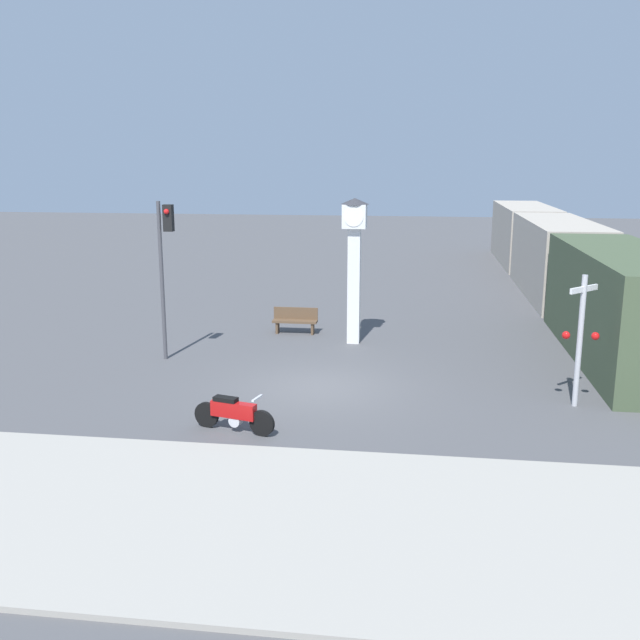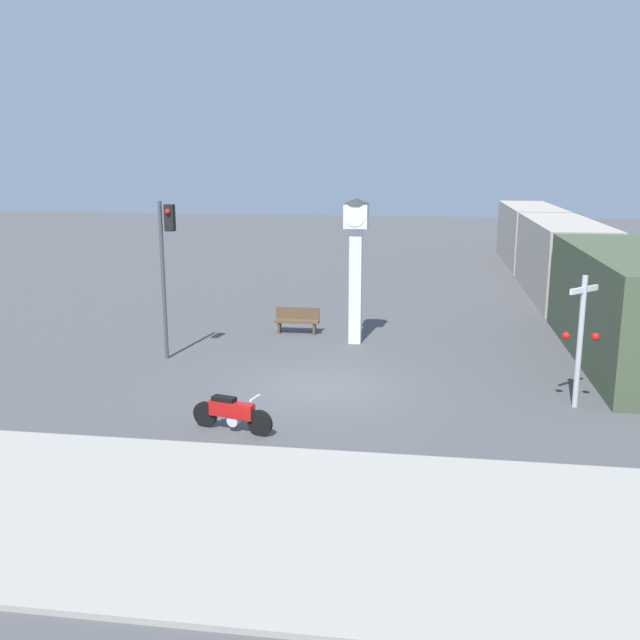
{
  "view_description": "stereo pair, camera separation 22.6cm",
  "coord_description": "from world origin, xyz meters",
  "px_view_note": "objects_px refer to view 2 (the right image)",
  "views": [
    {
      "loc": [
        2.55,
        -18.46,
        6.15
      ],
      "look_at": [
        -0.04,
        0.46,
        1.8
      ],
      "focal_mm": 40.0,
      "sensor_mm": 36.0,
      "label": 1
    },
    {
      "loc": [
        2.78,
        -18.43,
        6.15
      ],
      "look_at": [
        -0.04,
        0.46,
        1.8
      ],
      "focal_mm": 40.0,
      "sensor_mm": 36.0,
      "label": 2
    }
  ],
  "objects_px": {
    "freight_train": "(562,259)",
    "traffic_light": "(166,253)",
    "motorcycle": "(232,413)",
    "clock_tower": "(356,250)",
    "bench": "(297,320)",
    "railroad_crossing_signal": "(580,336)"
  },
  "relations": [
    {
      "from": "motorcycle",
      "to": "traffic_light",
      "type": "height_order",
      "value": "traffic_light"
    },
    {
      "from": "railroad_crossing_signal",
      "to": "bench",
      "type": "relative_size",
      "value": 2.1
    },
    {
      "from": "motorcycle",
      "to": "railroad_crossing_signal",
      "type": "bearing_deg",
      "value": 33.95
    },
    {
      "from": "clock_tower",
      "to": "freight_train",
      "type": "relative_size",
      "value": 0.15
    },
    {
      "from": "traffic_light",
      "to": "railroad_crossing_signal",
      "type": "height_order",
      "value": "traffic_light"
    },
    {
      "from": "clock_tower",
      "to": "freight_train",
      "type": "xyz_separation_m",
      "value": [
        8.41,
        9.87,
        -1.48
      ]
    },
    {
      "from": "clock_tower",
      "to": "bench",
      "type": "distance_m",
      "value": 3.63
    },
    {
      "from": "freight_train",
      "to": "motorcycle",
      "type": "bearing_deg",
      "value": -119.56
    },
    {
      "from": "motorcycle",
      "to": "bench",
      "type": "relative_size",
      "value": 1.25
    },
    {
      "from": "traffic_light",
      "to": "clock_tower",
      "type": "bearing_deg",
      "value": 27.15
    },
    {
      "from": "freight_train",
      "to": "traffic_light",
      "type": "relative_size",
      "value": 6.45
    },
    {
      "from": "motorcycle",
      "to": "freight_train",
      "type": "xyz_separation_m",
      "value": [
        10.4,
        18.34,
        1.27
      ]
    },
    {
      "from": "freight_train",
      "to": "bench",
      "type": "xyz_separation_m",
      "value": [
        -10.6,
        -8.82,
        -1.21
      ]
    },
    {
      "from": "bench",
      "to": "traffic_light",
      "type": "bearing_deg",
      "value": -130.6
    },
    {
      "from": "freight_train",
      "to": "traffic_light",
      "type": "bearing_deg",
      "value": -137.63
    },
    {
      "from": "freight_train",
      "to": "railroad_crossing_signal",
      "type": "relative_size",
      "value": 9.38
    },
    {
      "from": "freight_train",
      "to": "traffic_light",
      "type": "distance_m",
      "value": 18.92
    },
    {
      "from": "motorcycle",
      "to": "clock_tower",
      "type": "xyz_separation_m",
      "value": [
        1.99,
        8.47,
        2.75
      ]
    },
    {
      "from": "clock_tower",
      "to": "bench",
      "type": "bearing_deg",
      "value": 154.32
    },
    {
      "from": "clock_tower",
      "to": "railroad_crossing_signal",
      "type": "distance_m",
      "value": 8.43
    },
    {
      "from": "freight_train",
      "to": "traffic_light",
      "type": "xyz_separation_m",
      "value": [
        -13.93,
        -12.7,
        1.63
      ]
    },
    {
      "from": "railroad_crossing_signal",
      "to": "traffic_light",
      "type": "bearing_deg",
      "value": 166.64
    }
  ]
}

